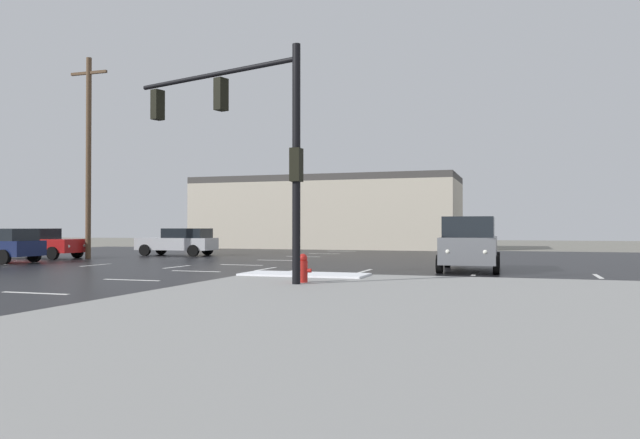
# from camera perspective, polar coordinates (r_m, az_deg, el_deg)

# --- Properties ---
(ground_plane) EXTENTS (120.00, 120.00, 0.00)m
(ground_plane) POSITION_cam_1_polar(r_m,az_deg,el_deg) (25.15, -9.24, -4.51)
(ground_plane) COLOR slate
(road_asphalt) EXTENTS (44.00, 44.00, 0.02)m
(road_asphalt) POSITION_cam_1_polar(r_m,az_deg,el_deg) (25.15, -9.24, -4.49)
(road_asphalt) COLOR black
(road_asphalt) RESTS_ON ground_plane
(sidewalk_corner) EXTENTS (18.00, 18.00, 0.14)m
(sidewalk_corner) POSITION_cam_1_polar(r_m,az_deg,el_deg) (10.47, 21.05, -9.43)
(sidewalk_corner) COLOR gray
(sidewalk_corner) RESTS_ON ground_plane
(snow_strip_curbside) EXTENTS (4.00, 1.60, 0.06)m
(snow_strip_curbside) POSITION_cam_1_polar(r_m,az_deg,el_deg) (19.49, -1.46, -5.12)
(snow_strip_curbside) COLOR white
(snow_strip_curbside) RESTS_ON sidewalk_corner
(lane_markings) EXTENTS (36.15, 36.15, 0.01)m
(lane_markings) POSITION_cam_1_polar(r_m,az_deg,el_deg) (23.38, -8.14, -4.75)
(lane_markings) COLOR silver
(lane_markings) RESTS_ON road_asphalt
(traffic_signal_mast) EXTENTS (6.04, 1.97, 6.47)m
(traffic_signal_mast) POSITION_cam_1_polar(r_m,az_deg,el_deg) (17.71, -6.64, 8.39)
(traffic_signal_mast) COLOR black
(traffic_signal_mast) RESTS_ON sidewalk_corner
(fire_hydrant) EXTENTS (0.48, 0.26, 0.79)m
(fire_hydrant) POSITION_cam_1_polar(r_m,az_deg,el_deg) (16.96, -1.60, -4.54)
(fire_hydrant) COLOR red
(fire_hydrant) RESTS_ON sidewalk_corner
(strip_building_background) EXTENTS (20.59, 8.00, 5.62)m
(strip_building_background) POSITION_cam_1_polar(r_m,az_deg,el_deg) (48.94, 0.64, 0.61)
(strip_building_background) COLOR #BCB29E
(strip_building_background) RESTS_ON ground_plane
(sedan_red) EXTENTS (4.55, 2.04, 1.58)m
(sedan_red) POSITION_cam_1_polar(r_m,az_deg,el_deg) (35.68, -24.69, -1.97)
(sedan_red) COLOR #B21919
(sedan_red) RESTS_ON road_asphalt
(sedan_silver) EXTENTS (4.60, 2.17, 1.58)m
(sedan_silver) POSITION_cam_1_polar(r_m,az_deg,el_deg) (36.52, -12.96, -1.98)
(sedan_silver) COLOR #B7BABF
(sedan_silver) RESTS_ON road_asphalt
(suv_grey) EXTENTS (2.25, 4.87, 2.03)m
(suv_grey) POSITION_cam_1_polar(r_m,az_deg,el_deg) (23.86, 13.77, -2.09)
(suv_grey) COLOR slate
(suv_grey) RESTS_ON road_asphalt
(utility_pole_far) EXTENTS (2.20, 0.28, 10.60)m
(utility_pole_far) POSITION_cam_1_polar(r_m,az_deg,el_deg) (34.57, -20.74, 5.73)
(utility_pole_far) COLOR brown
(utility_pole_far) RESTS_ON ground_plane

